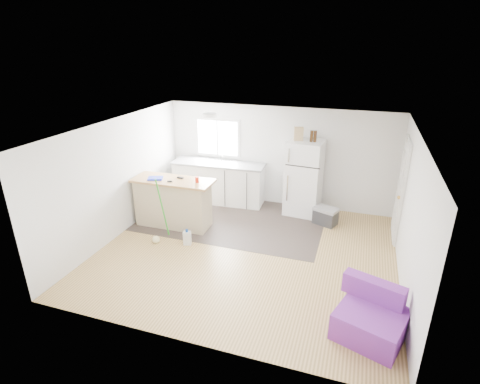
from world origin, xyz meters
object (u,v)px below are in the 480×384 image
peninsula (173,202)px  bottle_left (312,136)px  mop (158,232)px  bottle_right (315,136)px  cooler (325,216)px  red_cup (197,180)px  kitchen_cabinets (219,182)px  cleaner_jug (187,238)px  purple_seat (371,318)px  cardboard_box (299,134)px  refrigerator (304,178)px  blue_tray (155,178)px

peninsula → bottle_left: bottle_left is taller
mop → bottle_right: (2.71, 2.29, 1.64)m
cooler → red_cup: size_ratio=4.99×
cooler → kitchen_cabinets: bearing=-168.7°
cleaner_jug → kitchen_cabinets: bearing=79.4°
purple_seat → cardboard_box: (-1.74, 3.64, 1.63)m
peninsula → refrigerator: 3.01m
refrigerator → bottle_left: bottle_left is taller
red_cup → bottle_right: bottle_right is taller
red_cup → bottle_right: (2.17, 1.48, 0.74)m
kitchen_cabinets → blue_tray: (-0.79, -1.65, 0.57)m
peninsula → cleaner_jug: bearing=-48.0°
kitchen_cabinets → peninsula: 1.63m
red_cup → cardboard_box: cardboard_box is taller
cooler → cleaner_jug: 3.09m
kitchen_cabinets → cleaner_jug: kitchen_cabinets is taller
peninsula → blue_tray: blue_tray is taller
kitchen_cabinets → cleaner_jug: size_ratio=6.94×
mop → bottle_right: bearing=39.0°
bottle_right → blue_tray: bearing=-152.9°
cleaner_jug → bottle_right: size_ratio=1.34×
peninsula → blue_tray: size_ratio=5.83×
refrigerator → bottle_right: 1.01m
mop → blue_tray: 1.18m
kitchen_cabinets → red_cup: (0.13, -1.55, 0.61)m
peninsula → mop: size_ratio=1.25×
cooler → mop: size_ratio=0.43×
cooler → purple_seat: size_ratio=0.56×
bottle_left → blue_tray: bearing=-152.5°
purple_seat → bottle_left: 4.22m
cooler → refrigerator: bearing=164.3°
bottle_right → peninsula: bearing=-151.6°
bottle_left → cardboard_box: bearing=175.3°
purple_seat → cardboard_box: cardboard_box is taller
refrigerator → mop: refrigerator is taller
red_cup → bottle_left: (2.09, 1.47, 0.74)m
kitchen_cabinets → bottle_left: bottle_left is taller
peninsula → blue_tray: bearing=-166.1°
blue_tray → cardboard_box: (2.73, 1.60, 0.80)m
refrigerator → blue_tray: 3.34m
blue_tray → bottle_left: 3.49m
cooler → bottle_left: 1.78m
peninsula → refrigerator: (2.57, 1.54, 0.33)m
cooler → red_cup: red_cup is taller
purple_seat → mop: mop is taller
cleaner_jug → bottle_right: bearing=30.7°
peninsula → purple_seat: bearing=-28.1°
cleaner_jug → blue_tray: size_ratio=1.11×
refrigerator → cleaner_jug: 3.03m
kitchen_cabinets → red_cup: kitchen_cabinets is taller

